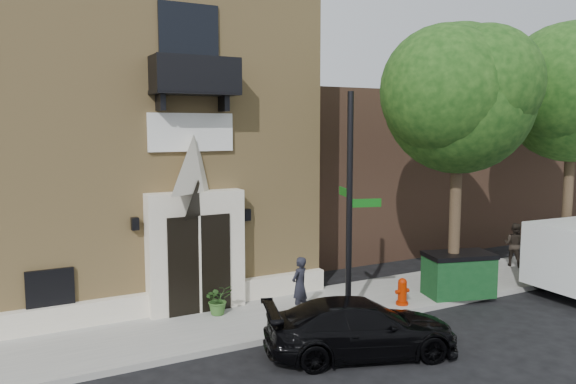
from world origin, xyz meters
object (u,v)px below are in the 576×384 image
at_px(black_sedan, 361,328).
at_px(pedestrian_near, 300,285).
at_px(street_sign, 350,206).
at_px(pedestrian_far, 515,245).
at_px(dumpster, 459,274).
at_px(fire_hydrant, 402,292).

relative_size(black_sedan, pedestrian_near, 2.84).
xyz_separation_m(black_sedan, pedestrian_near, (-0.04, 2.69, 0.28)).
height_order(street_sign, pedestrian_far, street_sign).
relative_size(black_sedan, pedestrian_far, 2.80).
height_order(black_sedan, dumpster, dumpster).
xyz_separation_m(street_sign, pedestrian_far, (8.21, 1.71, -2.13)).
relative_size(pedestrian_near, pedestrian_far, 0.99).
bearing_deg(pedestrian_near, fire_hydrant, 141.37).
relative_size(street_sign, pedestrian_far, 3.75).
distance_m(black_sedan, fire_hydrant, 3.45).
relative_size(fire_hydrant, dumpster, 0.35).
relative_size(fire_hydrant, pedestrian_far, 0.49).
bearing_deg(street_sign, pedestrian_far, 28.67).
height_order(street_sign, dumpster, street_sign).
xyz_separation_m(black_sedan, dumpster, (4.80, 1.87, 0.17)).
relative_size(dumpster, pedestrian_far, 1.40).
height_order(fire_hydrant, dumpster, dumpster).
bearing_deg(dumpster, fire_hydrant, -167.71).
bearing_deg(street_sign, pedestrian_near, 153.32).
distance_m(black_sedan, dumpster, 5.16).
relative_size(street_sign, dumpster, 2.67).
xyz_separation_m(pedestrian_near, pedestrian_far, (9.15, 0.81, 0.01)).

